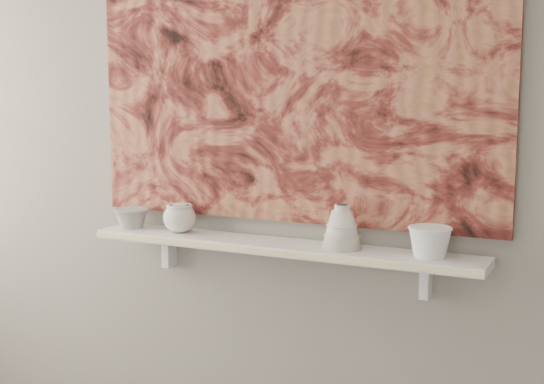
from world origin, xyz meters
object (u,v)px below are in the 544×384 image
Objects in this scene: bowl_grey at (131,218)px; bowl_white at (430,242)px; cup_cream at (180,218)px; bell_vessel at (342,227)px; painting at (290,61)px; shelf at (280,247)px.

bowl_grey is 1.13m from bowl_white.
bell_vessel reaches higher than cup_cream.
bell_vessel reaches higher than bowl_white.
bell_vessel reaches higher than bowl_grey.
painting is 10.27× the size of bell_vessel.
bell_vessel is (0.84, 0.00, 0.04)m from bowl_grey.
shelf is at bearing 0.00° from bowl_grey.
cup_cream is 0.87× the size of bowl_white.
bowl_grey is at bearing -172.50° from painting.
painting is 0.76m from bowl_white.
bowl_grey is at bearing 180.00° from cup_cream.
bowl_grey is 0.84m from bell_vessel.
bowl_white is (1.13, 0.00, 0.01)m from bowl_grey.
painting is at bearing 160.24° from bell_vessel.
cup_cream is at bearing -168.60° from painting.
bell_vessel is at bearing 0.00° from bowl_grey.
cup_cream reaches higher than bowl_white.
bowl_white is (0.91, 0.00, -0.00)m from cup_cream.
painting is at bearing 90.00° from shelf.
bowl_grey is at bearing 180.00° from bell_vessel.
shelf is at bearing 180.00° from bell_vessel.
bowl_grey is (-0.61, 0.00, 0.05)m from shelf.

